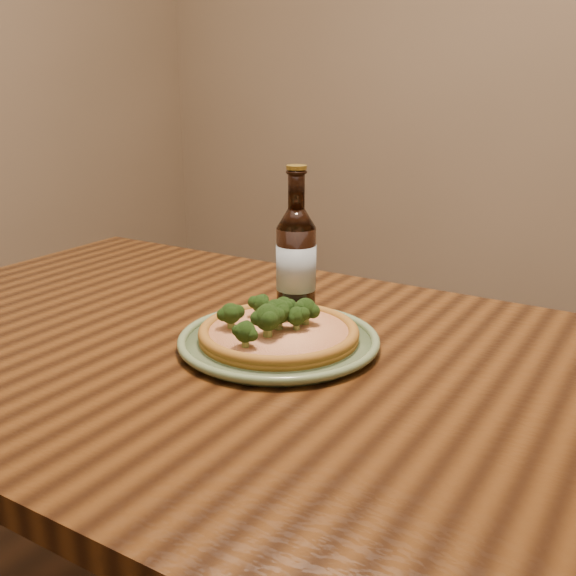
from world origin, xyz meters
The scene contains 4 objects.
table centered at (0.00, 0.10, 0.66)m, with size 1.60×0.90×0.75m.
plate centered at (-0.02, 0.13, 0.76)m, with size 0.32×0.32×0.02m.
pizza centered at (-0.02, 0.13, 0.78)m, with size 0.25×0.25×0.07m.
beer_bottle centered at (-0.09, 0.30, 0.85)m, with size 0.07×0.07×0.26m.
Camera 1 is at (0.51, -0.70, 1.16)m, focal length 42.00 mm.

